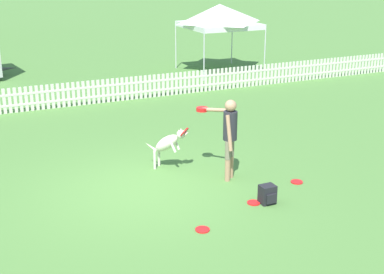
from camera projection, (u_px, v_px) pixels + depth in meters
The scene contains 9 objects.
ground_plane at pixel (143, 189), 10.44m from camera, with size 240.00×240.00×0.00m, color #4C7A38.
handler_person at pixel (228, 130), 10.63m from camera, with size 0.61×1.09×1.67m.
leaping_dog at pixel (168, 143), 11.26m from camera, with size 0.79×0.86×0.99m.
frisbee_near_handler at pixel (254, 203), 9.84m from camera, with size 0.24×0.24×0.02m.
frisbee_near_dog at pixel (297, 182), 10.76m from camera, with size 0.24×0.24×0.02m.
frisbee_midfield at pixel (202, 230), 8.87m from camera, with size 0.24×0.24×0.02m.
backpack_on_grass at pixel (268, 195), 9.80m from camera, with size 0.28×0.27×0.35m.
picket_fence at pixel (66, 95), 16.12m from camera, with size 25.37×0.04×0.75m.
canopy_tent_main at pixel (220, 16), 20.68m from camera, with size 2.64×2.64×2.62m.
Camera 1 is at (-3.16, -9.09, 4.29)m, focal length 50.00 mm.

